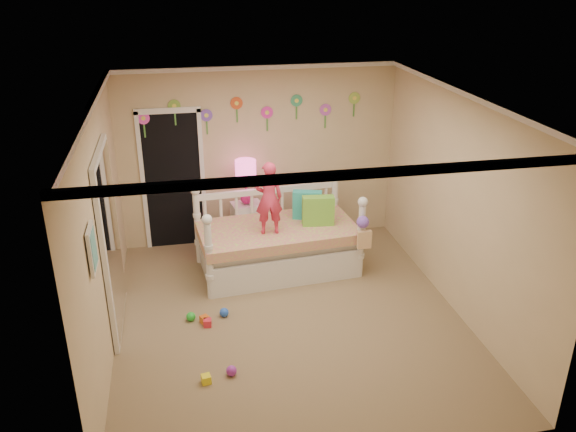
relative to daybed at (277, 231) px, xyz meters
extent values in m
cube|color=#7F684C|center=(-0.07, -1.21, -0.58)|extent=(4.00, 4.50, 0.01)
cube|color=white|center=(-0.07, -1.21, 2.02)|extent=(4.00, 4.50, 0.01)
cube|color=tan|center=(-0.07, 1.04, 0.72)|extent=(4.00, 0.01, 2.60)
cube|color=tan|center=(-2.07, -1.21, 0.72)|extent=(0.01, 4.50, 2.60)
cube|color=tan|center=(1.93, -1.21, 0.72)|extent=(0.01, 4.50, 2.60)
cube|color=#24B796|center=(0.45, 0.19, 0.26)|extent=(0.42, 0.24, 0.39)
cube|color=#71C23B|center=(0.55, -0.04, 0.26)|extent=(0.44, 0.20, 0.40)
imported|color=#E33357|center=(-0.14, -0.18, 0.55)|extent=(0.36, 0.24, 0.97)
cube|color=white|center=(-0.32, 0.72, -0.22)|extent=(0.46, 0.38, 0.70)
sphere|color=#D81C7F|center=(-0.32, 0.72, 0.22)|extent=(0.18, 0.18, 0.18)
cylinder|color=#D81C7F|center=(-0.32, 0.72, 0.40)|extent=(0.03, 0.03, 0.37)
cylinder|color=#F5499E|center=(-0.32, 0.72, 0.64)|extent=(0.30, 0.30, 0.28)
cube|color=black|center=(-1.32, 1.02, 0.46)|extent=(0.90, 0.04, 2.07)
cube|color=white|center=(-2.03, -0.91, 0.47)|extent=(0.07, 1.30, 2.10)
cube|color=white|center=(-2.04, -2.11, 0.97)|extent=(0.05, 0.34, 0.42)
camera|label=1|loc=(-1.24, -6.99, 3.31)|focal=36.40mm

